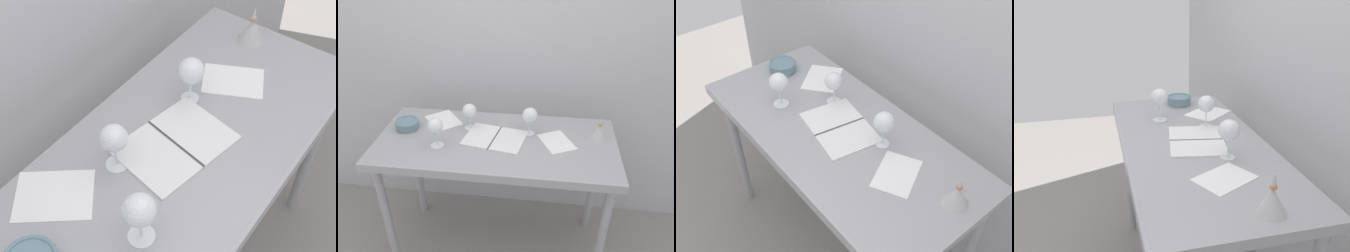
{
  "view_description": "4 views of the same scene",
  "coord_description": "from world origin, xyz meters",
  "views": [
    {
      "loc": [
        -0.8,
        -0.54,
        2.05
      ],
      "look_at": [
        -0.04,
        0.02,
        1.01
      ],
      "focal_mm": 51.12,
      "sensor_mm": 36.0,
      "label": 1
    },
    {
      "loc": [
        0.27,
        -1.64,
        1.99
      ],
      "look_at": [
        0.05,
        0.04,
        0.97
      ],
      "focal_mm": 36.1,
      "sensor_mm": 36.0,
      "label": 2
    },
    {
      "loc": [
        1.06,
        -0.82,
        2.13
      ],
      "look_at": [
        0.05,
        -0.01,
        0.96
      ],
      "focal_mm": 43.07,
      "sensor_mm": 36.0,
      "label": 3
    },
    {
      "loc": [
        1.48,
        -0.42,
        1.59
      ],
      "look_at": [
        -0.08,
        -0.04,
        0.96
      ],
      "focal_mm": 38.97,
      "sensor_mm": 36.0,
      "label": 4
    }
  ],
  "objects": [
    {
      "name": "open_notebook",
      "position": [
        -0.01,
        0.01,
        0.9
      ],
      "size": [
        0.38,
        0.31,
        0.01
      ],
      "rotation": [
        0.0,
        0.0,
        -0.18
      ],
      "color": "white",
      "rests_on": "steel_counter"
    },
    {
      "name": "steel_counter",
      "position": [
        0.0,
        -0.01,
        0.79
      ],
      "size": [
        1.4,
        0.65,
        0.9
      ],
      "color": "#9F9FA4",
      "rests_on": "ground_plane"
    },
    {
      "name": "tasting_sheet_lower",
      "position": [
        -0.37,
        0.18,
        0.9
      ],
      "size": [
        0.28,
        0.28,
        0.0
      ],
      "primitive_type": "cube",
      "rotation": [
        0.0,
        0.0,
        0.68
      ],
      "color": "white",
      "rests_on": "steel_counter"
    },
    {
      "name": "wine_glass_near_left",
      "position": [
        -0.32,
        -0.11,
        1.02
      ],
      "size": [
        0.09,
        0.09,
        0.18
      ],
      "color": "white",
      "rests_on": "steel_counter"
    },
    {
      "name": "wine_glass_far_right",
      "position": [
        0.19,
        0.09,
        1.02
      ],
      "size": [
        0.09,
        0.09,
        0.17
      ],
      "color": "white",
      "rests_on": "steel_counter"
    },
    {
      "name": "tasting_sheet_upper",
      "position": [
        0.35,
        0.02,
        0.9
      ],
      "size": [
        0.24,
        0.26,
        0.0
      ],
      "primitive_type": "cube",
      "rotation": [
        0.0,
        0.0,
        0.47
      ],
      "color": "white",
      "rests_on": "steel_counter"
    },
    {
      "name": "tasting_bowl",
      "position": [
        -0.56,
        0.06,
        0.93
      ],
      "size": [
        0.14,
        0.14,
        0.06
      ],
      "color": "#DBCC66",
      "rests_on": "steel_counter"
    },
    {
      "name": "wine_glass_far_left",
      "position": [
        -0.18,
        0.11,
        1.02
      ],
      "size": [
        0.08,
        0.08,
        0.17
      ],
      "color": "white",
      "rests_on": "steel_counter"
    },
    {
      "name": "back_wall",
      "position": [
        0.0,
        0.49,
        1.3
      ],
      "size": [
        3.8,
        0.04,
        2.6
      ],
      "primitive_type": "cube",
      "color": "#B5B5BA",
      "rests_on": "ground_plane"
    },
    {
      "name": "decanter_funnel",
      "position": [
        0.59,
        0.09,
        0.95
      ],
      "size": [
        0.1,
        0.1,
        0.15
      ],
      "color": "#B8B8B8",
      "rests_on": "steel_counter"
    }
  ]
}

